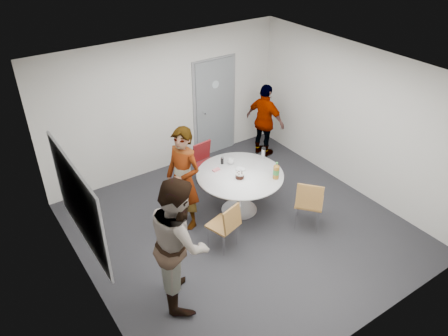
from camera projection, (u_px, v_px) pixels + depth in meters
floor at (241, 229)px, 7.38m from camera, size 5.00×5.00×0.00m
ceiling at (245, 75)px, 5.95m from camera, size 5.00×5.00×0.00m
wall_back at (166, 105)px, 8.42m from camera, size 5.00×0.00×5.00m
wall_left at (82, 218)px, 5.47m from camera, size 0.00×5.00×5.00m
wall_right at (355, 120)px, 7.85m from camera, size 0.00×5.00×5.00m
wall_front at (374, 255)px, 4.91m from camera, size 5.00×0.00×5.00m
door at (215, 108)px, 9.10m from camera, size 1.02×0.17×2.12m
whiteboard at (79, 202)px, 5.58m from camera, size 0.04×1.90×1.25m
table at (241, 179)px, 7.46m from camera, size 1.48×1.48×1.08m
chair_near_left at (227, 223)px, 6.70m from camera, size 0.50×0.52×0.84m
chair_near_right at (309, 201)px, 7.09m from camera, size 0.65×0.64×0.93m
chair_far at (205, 160)px, 8.26m from camera, size 0.46×0.49×0.87m
person_main at (184, 179)px, 7.03m from camera, size 0.63×0.77×1.80m
person_left at (180, 242)px, 5.67m from camera, size 1.02×1.14×1.93m
person_right at (265, 121)px, 9.09m from camera, size 0.62×1.00×1.59m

